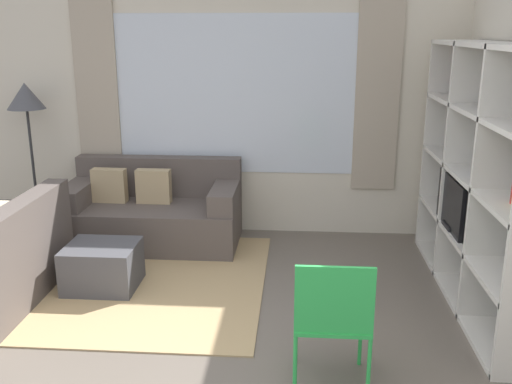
{
  "coord_description": "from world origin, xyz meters",
  "views": [
    {
      "loc": [
        0.65,
        -2.55,
        2.09
      ],
      "look_at": [
        0.32,
        1.8,
        0.85
      ],
      "focal_mm": 40.0,
      "sensor_mm": 36.0,
      "label": 1
    }
  ],
  "objects_px": {
    "shelving_unit": "(488,178)",
    "folding_chair": "(332,314)",
    "couch_main": "(153,213)",
    "floor_lamp": "(26,104)",
    "ottoman": "(103,267)"
  },
  "relations": [
    {
      "from": "floor_lamp",
      "to": "folding_chair",
      "type": "height_order",
      "value": "floor_lamp"
    },
    {
      "from": "couch_main",
      "to": "shelving_unit",
      "type": "bearing_deg",
      "value": -19.17
    },
    {
      "from": "ottoman",
      "to": "folding_chair",
      "type": "distance_m",
      "value": 2.26
    },
    {
      "from": "ottoman",
      "to": "floor_lamp",
      "type": "height_order",
      "value": "floor_lamp"
    },
    {
      "from": "shelving_unit",
      "to": "folding_chair",
      "type": "xyz_separation_m",
      "value": [
        -1.25,
        -1.38,
        -0.48
      ]
    },
    {
      "from": "couch_main",
      "to": "floor_lamp",
      "type": "relative_size",
      "value": 1.07
    },
    {
      "from": "ottoman",
      "to": "couch_main",
      "type": "bearing_deg",
      "value": 81.42
    },
    {
      "from": "shelving_unit",
      "to": "ottoman",
      "type": "distance_m",
      "value": 3.18
    },
    {
      "from": "couch_main",
      "to": "folding_chair",
      "type": "distance_m",
      "value": 2.91
    },
    {
      "from": "couch_main",
      "to": "floor_lamp",
      "type": "distance_m",
      "value": 1.67
    },
    {
      "from": "shelving_unit",
      "to": "couch_main",
      "type": "relative_size",
      "value": 1.41
    },
    {
      "from": "floor_lamp",
      "to": "folding_chair",
      "type": "relative_size",
      "value": 1.84
    },
    {
      "from": "shelving_unit",
      "to": "ottoman",
      "type": "bearing_deg",
      "value": -178.6
    },
    {
      "from": "shelving_unit",
      "to": "floor_lamp",
      "type": "bearing_deg",
      "value": 164.38
    },
    {
      "from": "shelving_unit",
      "to": "ottoman",
      "type": "relative_size",
      "value": 4.15
    }
  ]
}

